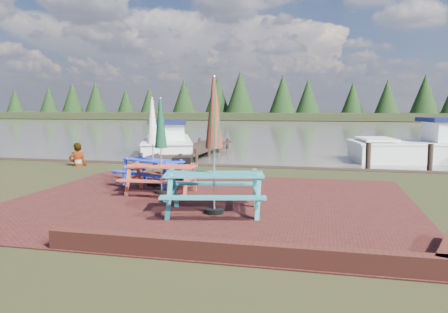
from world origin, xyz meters
TOP-DOWN VIEW (x-y plane):
  - ground at (0.00, 0.00)m, footprint 120.00×120.00m
  - paving at (0.00, 1.00)m, footprint 9.00×7.50m
  - brick_wall at (2.15, -2.42)m, footprint 6.21×1.79m
  - water at (0.00, 37.00)m, footprint 120.00×60.00m
  - far_treeline at (0.00, 66.00)m, footprint 120.00×10.00m
  - picnic_table_teal at (0.38, 0.00)m, footprint 2.29×2.13m
  - picnic_table_red at (-1.39, 1.66)m, footprint 1.72×1.54m
  - picnic_table_blue at (-1.99, 2.59)m, footprint 2.16×2.06m
  - chalkboard at (-1.23, 2.82)m, footprint 0.53×0.65m
  - jetty at (-3.50, 11.28)m, footprint 1.76×9.08m
  - boat_jetty at (-4.94, 11.60)m, footprint 4.25×6.77m
  - person at (-6.20, 5.74)m, footprint 0.72×0.61m

SIDE VIEW (x-z plane):
  - ground at x=0.00m, z-range 0.00..0.00m
  - water at x=0.00m, z-range -0.01..0.01m
  - paving at x=0.00m, z-range 0.00..0.02m
  - jetty at x=-3.50m, z-range -0.39..0.61m
  - brick_wall at x=2.15m, z-range 0.00..0.30m
  - boat_jetty at x=-4.94m, z-range -0.57..1.29m
  - chalkboard at x=-1.23m, z-range 0.01..0.82m
  - picnic_table_red at x=-1.39m, z-range -0.35..1.99m
  - picnic_table_blue at x=-1.99m, z-range -0.36..2.02m
  - person at x=-6.20m, z-range 0.00..1.69m
  - picnic_table_teal at x=0.38m, z-range -0.41..2.32m
  - far_treeline at x=0.00m, z-range -0.77..7.33m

